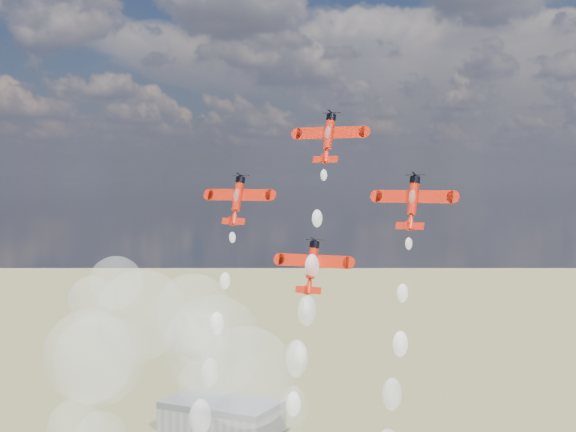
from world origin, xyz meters
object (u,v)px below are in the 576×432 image
(plane_slot, at_px, (312,266))
(hangar, at_px, (222,416))
(plane_left, at_px, (237,199))
(plane_lead, at_px, (329,137))
(plane_right, at_px, (413,201))

(plane_slot, bearing_deg, hangar, 125.05)
(plane_left, bearing_deg, plane_slot, -11.91)
(plane_lead, height_order, plane_slot, plane_lead)
(plane_left, xyz_separation_m, plane_slot, (15.77, -3.33, -10.53))
(plane_lead, height_order, plane_left, plane_lead)
(plane_right, bearing_deg, plane_slot, -168.09)
(hangar, relative_size, plane_slot, 4.02)
(plane_lead, relative_size, plane_left, 1.00)
(plane_lead, bearing_deg, plane_slot, -90.00)
(hangar, relative_size, plane_left, 4.02)
(plane_left, height_order, plane_right, same)
(plane_lead, bearing_deg, plane_right, -11.91)
(hangar, bearing_deg, plane_right, -51.25)
(plane_left, bearing_deg, plane_lead, 11.91)
(plane_right, relative_size, plane_slot, 1.00)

